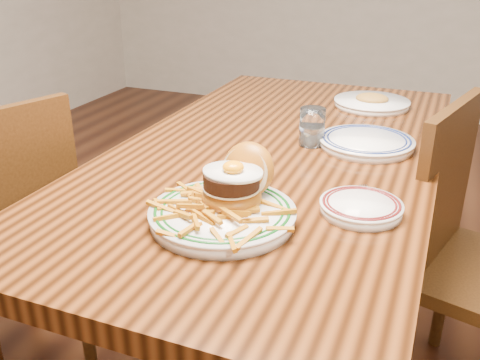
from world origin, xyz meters
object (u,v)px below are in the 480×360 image
at_px(main_plate, 227,201).
at_px(side_plate, 361,206).
at_px(chair_right, 477,257).
at_px(table, 276,178).

height_order(main_plate, side_plate, main_plate).
bearing_deg(chair_right, side_plate, 69.99).
distance_m(chair_right, side_plate, 0.56).
height_order(table, main_plate, main_plate).
relative_size(chair_right, side_plate, 4.81).
distance_m(table, chair_right, 0.59).
xyz_separation_m(table, main_plate, (0.03, -0.43, 0.13)).
height_order(table, chair_right, chair_right).
xyz_separation_m(main_plate, side_plate, (0.25, 0.13, -0.02)).
height_order(chair_right, side_plate, chair_right).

